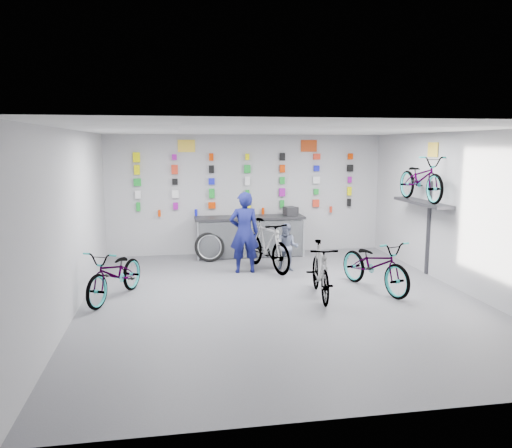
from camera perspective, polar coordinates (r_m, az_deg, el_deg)
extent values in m
plane|color=#535358|center=(9.11, 2.78, -8.53)|extent=(8.00, 8.00, 0.00)
plane|color=white|center=(8.69, 2.94, 10.68)|extent=(8.00, 8.00, 0.00)
plane|color=#BCBCBF|center=(12.68, -1.04, 3.39)|extent=(7.00, 0.00, 7.00)
plane|color=#BCBCBF|center=(5.02, 12.78, -5.64)|extent=(7.00, 0.00, 7.00)
plane|color=#BCBCBF|center=(8.73, -20.21, 0.24)|extent=(0.00, 8.00, 8.00)
plane|color=#BCBCBF|center=(10.12, 22.60, 1.25)|extent=(0.00, 8.00, 8.00)
cube|color=black|center=(12.39, -0.72, -1.65)|extent=(2.60, 0.60, 0.90)
cube|color=silver|center=(12.10, -0.50, -1.77)|extent=(2.60, 0.02, 0.90)
cube|color=silver|center=(11.96, -6.66, -1.95)|extent=(0.04, 0.04, 0.96)
cube|color=silver|center=(12.37, 5.46, -1.57)|extent=(0.04, 0.04, 0.96)
cube|color=black|center=(12.31, -0.72, 0.73)|extent=(2.70, 0.66, 0.06)
cube|color=green|center=(12.53, -13.30, 1.93)|extent=(0.09, 0.06, 0.22)
cube|color=#970E95|center=(12.50, -9.18, 2.04)|extent=(0.12, 0.06, 0.17)
cube|color=#DF3500|center=(12.54, -5.06, 2.15)|extent=(0.18, 0.06, 0.16)
cube|color=#F3EF00|center=(12.64, -0.99, 2.24)|extent=(0.17, 0.06, 0.18)
cube|color=green|center=(12.81, 3.00, 2.31)|extent=(0.10, 0.06, 0.19)
cube|color=red|center=(13.03, 6.86, 2.38)|extent=(0.17, 0.06, 0.19)
cube|color=black|center=(13.31, 10.59, 2.43)|extent=(0.09, 0.06, 0.20)
cube|color=white|center=(12.50, -13.35, 3.30)|extent=(0.14, 0.06, 0.19)
cube|color=white|center=(12.47, -9.21, 3.41)|extent=(0.16, 0.06, 0.19)
cube|color=green|center=(12.51, -5.08, 3.51)|extent=(0.13, 0.06, 0.24)
cube|color=green|center=(12.61, -0.99, 3.59)|extent=(0.09, 0.06, 0.15)
cube|color=#970E95|center=(12.78, 3.01, 3.65)|extent=(0.15, 0.06, 0.21)
cube|color=green|center=(13.00, 6.89, 3.69)|extent=(0.12, 0.06, 0.14)
cube|color=#F3EF00|center=(13.28, 10.62, 3.71)|extent=(0.10, 0.06, 0.22)
cube|color=green|center=(12.47, -13.40, 4.67)|extent=(0.17, 0.06, 0.18)
cube|color=black|center=(12.44, -9.25, 4.79)|extent=(0.14, 0.06, 0.15)
cube|color=#1216CD|center=(12.48, -5.10, 4.88)|extent=(0.15, 0.06, 0.16)
cube|color=white|center=(12.59, -1.00, 4.95)|extent=(0.12, 0.06, 0.22)
cube|color=green|center=(12.75, 3.02, 4.99)|extent=(0.12, 0.06, 0.18)
cube|color=white|center=(12.98, 6.92, 5.01)|extent=(0.18, 0.06, 0.17)
cube|color=#970E95|center=(13.26, 10.66, 5.00)|extent=(0.09, 0.06, 0.16)
cube|color=#F3EF00|center=(12.45, -13.45, 6.04)|extent=(0.14, 0.06, 0.23)
cube|color=red|center=(12.43, -9.28, 6.17)|extent=(0.16, 0.06, 0.23)
cube|color=black|center=(12.46, -5.12, 6.26)|extent=(0.13, 0.06, 0.19)
cube|color=green|center=(12.57, -1.00, 6.31)|extent=(0.15, 0.06, 0.20)
cube|color=#DF3500|center=(12.73, 3.03, 6.34)|extent=(0.13, 0.06, 0.19)
cube|color=#1216CD|center=(12.96, 6.94, 6.33)|extent=(0.14, 0.06, 0.14)
cube|color=black|center=(13.24, 10.70, 6.30)|extent=(0.16, 0.06, 0.18)
cube|color=#F3EF00|center=(12.44, -13.50, 7.42)|extent=(0.16, 0.06, 0.24)
cube|color=#970E95|center=(12.42, -9.32, 7.55)|extent=(0.12, 0.06, 0.14)
cube|color=#DF3500|center=(12.45, -5.14, 7.63)|extent=(0.10, 0.06, 0.18)
cube|color=#F3EF00|center=(12.56, -1.01, 7.68)|extent=(0.09, 0.06, 0.15)
cube|color=black|center=(12.72, 3.04, 7.69)|extent=(0.13, 0.06, 0.20)
cube|color=red|center=(12.95, 6.97, 7.66)|extent=(0.18, 0.06, 0.15)
cube|color=#DF3500|center=(13.23, 10.74, 7.60)|extent=(0.13, 0.06, 0.15)
cylinder|color=#DF3500|center=(12.51, -10.99, 1.21)|extent=(0.07, 0.07, 0.16)
cylinder|color=#1216CD|center=(12.52, -6.87, 1.32)|extent=(0.07, 0.07, 0.16)
cylinder|color=#DF3500|center=(12.71, 0.81, 1.50)|extent=(0.07, 0.07, 0.16)
cylinder|color=black|center=(12.90, 4.74, 1.58)|extent=(0.07, 0.07, 0.16)
cylinder|color=red|center=(13.15, 8.55, 1.66)|extent=(0.07, 0.07, 0.16)
cube|color=#333338|center=(11.05, 18.44, 2.34)|extent=(0.38, 1.90, 0.06)
cube|color=#333338|center=(11.20, 19.11, -0.44)|extent=(0.04, 0.10, 2.00)
cube|color=yellow|center=(12.47, -7.96, 8.83)|extent=(0.42, 0.02, 0.30)
cube|color=#BD4116|center=(12.94, 6.07, 8.87)|extent=(0.42, 0.02, 0.30)
cube|color=yellow|center=(11.07, 19.56, 8.01)|extent=(0.02, 0.40, 0.30)
imported|color=gray|center=(9.31, -15.75, -5.47)|extent=(1.31, 1.89, 0.94)
imported|color=gray|center=(9.11, 7.37, -5.28)|extent=(0.69, 1.74, 1.01)
imported|color=gray|center=(9.78, 13.44, -4.51)|extent=(1.19, 2.02, 1.00)
imported|color=gray|center=(11.03, 1.25, -2.40)|extent=(1.14, 1.94, 1.12)
imported|color=gray|center=(10.98, 18.34, 4.95)|extent=(0.63, 1.80, 0.95)
imported|color=#101453|center=(10.75, -1.35, -0.97)|extent=(0.65, 0.43, 1.76)
imported|color=slate|center=(10.97, 3.58, -2.66)|extent=(0.63, 0.57, 1.05)
torus|color=black|center=(11.93, -5.34, -2.63)|extent=(0.75, 0.39, 0.71)
torus|color=silver|center=(11.93, -5.34, -2.63)|extent=(0.61, 0.28, 0.57)
cube|color=black|center=(12.48, 3.92, 1.48)|extent=(0.33, 0.35, 0.22)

